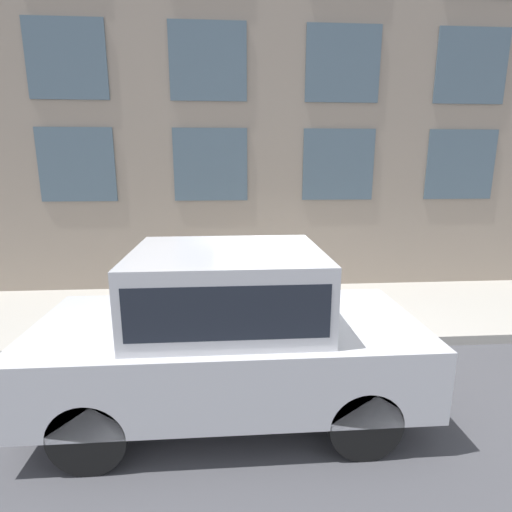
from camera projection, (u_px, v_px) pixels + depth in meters
name	position (u px, v px, depth m)	size (l,w,h in m)	color
ground_plane	(296.00, 351.00, 6.42)	(80.00, 80.00, 0.00)	#47474C
sidewalk	(283.00, 312.00, 7.88)	(3.03, 60.00, 0.16)	#B2ADA3
building_facade	(275.00, 74.00, 8.43)	(0.33, 40.00, 9.56)	gray
fire_hydrant	(280.00, 302.00, 6.95)	(0.33, 0.45, 0.84)	gold
person	(233.00, 284.00, 7.24)	(0.26, 0.17, 1.06)	#232328
parked_car_silver_near	(228.00, 327.00, 4.66)	(2.00, 4.39, 2.00)	black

